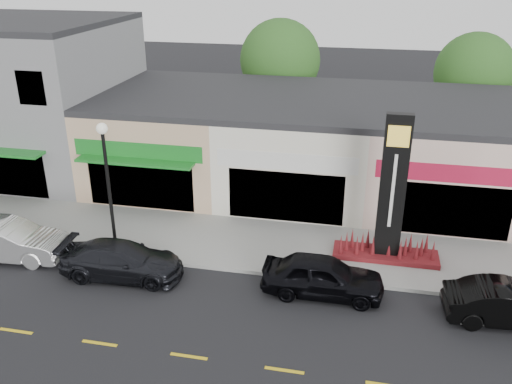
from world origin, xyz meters
TOP-DOWN VIEW (x-y plane):
  - ground at (0.00, 0.00)m, footprint 120.00×120.00m
  - sidewalk at (0.00, 4.35)m, footprint 52.00×4.30m
  - curb at (0.00, 2.10)m, footprint 52.00×0.20m
  - building_grey_2story at (-18.00, 11.48)m, footprint 12.00×10.95m
  - shop_beige at (-8.50, 11.46)m, footprint 7.00×10.85m
  - shop_cream at (-1.50, 11.47)m, footprint 7.00×10.01m
  - shop_pink_w at (5.50, 11.47)m, footprint 7.00×10.01m
  - tree_rear_west at (-4.00, 19.50)m, footprint 5.20×5.20m
  - tree_rear_mid at (8.00, 19.50)m, footprint 4.80×4.80m
  - lamp_west_near at (-8.00, 2.50)m, footprint 0.44×0.44m
  - pylon_sign at (3.00, 4.20)m, footprint 4.20×1.30m
  - car_white_van at (-12.11, 1.24)m, footprint 2.06×4.94m
  - car_dark_sedan at (-6.95, 0.90)m, footprint 2.16×4.82m
  - car_black_sedan at (0.71, 1.28)m, footprint 1.80×4.43m
  - car_black_conv at (7.01, 0.89)m, footprint 1.76×4.37m

SIDE VIEW (x-z plane):
  - ground at x=0.00m, z-range 0.00..0.00m
  - sidewalk at x=0.00m, z-range 0.00..0.15m
  - curb at x=0.00m, z-range 0.00..0.15m
  - car_dark_sedan at x=-6.95m, z-range 0.00..1.37m
  - car_black_conv at x=7.01m, z-range 0.00..1.41m
  - car_black_sedan at x=0.71m, z-range 0.00..1.51m
  - car_white_van at x=-12.11m, z-range 0.00..1.59m
  - pylon_sign at x=3.00m, z-range -0.73..5.27m
  - shop_cream at x=-1.50m, z-range 0.00..4.80m
  - shop_pink_w at x=5.50m, z-range 0.00..4.80m
  - shop_beige at x=-8.50m, z-range 0.00..4.80m
  - lamp_west_near at x=-8.00m, z-range 0.74..6.21m
  - building_grey_2story at x=-18.00m, z-range -0.01..8.29m
  - tree_rear_mid at x=8.00m, z-range 1.24..8.53m
  - tree_rear_west at x=-4.00m, z-range 1.30..9.13m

